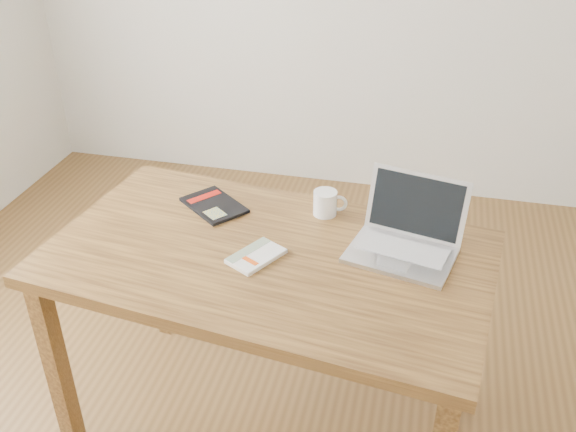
% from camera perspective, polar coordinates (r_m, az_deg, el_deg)
% --- Properties ---
extents(room, '(4.04, 4.04, 2.70)m').
position_cam_1_polar(room, '(1.54, -0.65, 12.97)').
color(room, brown).
rests_on(room, ground).
extents(desk, '(1.40, 0.91, 0.75)m').
position_cam_1_polar(desk, '(1.98, -1.82, -5.42)').
color(desk, brown).
rests_on(desk, ground).
extents(white_guidebook, '(0.17, 0.19, 0.01)m').
position_cam_1_polar(white_guidebook, '(1.90, -2.86, -3.59)').
color(white_guidebook, silver).
rests_on(white_guidebook, desk).
extents(black_guidebook, '(0.26, 0.25, 0.01)m').
position_cam_1_polar(black_guidebook, '(2.16, -6.61, 0.97)').
color(black_guidebook, black).
rests_on(black_guidebook, desk).
extents(laptop, '(0.36, 0.33, 0.21)m').
position_cam_1_polar(laptop, '(1.94, 10.47, -1.82)').
color(laptop, silver).
rests_on(laptop, desk).
extents(coffee_mug, '(0.11, 0.08, 0.08)m').
position_cam_1_polar(coffee_mug, '(2.09, 3.40, 1.20)').
color(coffee_mug, white).
rests_on(coffee_mug, desk).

